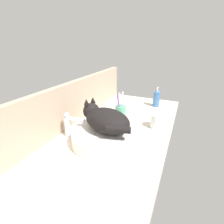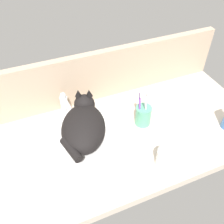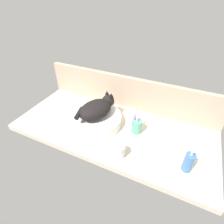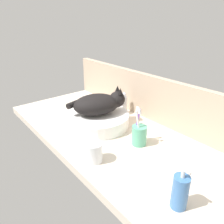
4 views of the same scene
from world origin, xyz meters
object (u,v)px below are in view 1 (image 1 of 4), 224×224
at_px(cat, 105,119).
at_px(faucet, 69,124).
at_px(toothbrush_cup, 120,112).
at_px(soap_dispenser, 156,99).
at_px(sink_basin, 107,136).
at_px(water_glass, 157,122).

relative_size(cat, faucet, 2.22).
bearing_deg(faucet, toothbrush_cup, -29.21).
xyz_separation_m(cat, soap_dispenser, (0.63, -0.14, -0.06)).
distance_m(sink_basin, cat, 0.09).
relative_size(sink_basin, cat, 1.18).
bearing_deg(soap_dispenser, sink_basin, 168.31).
relative_size(cat, toothbrush_cup, 1.61).
distance_m(sink_basin, soap_dispenser, 0.64).
height_order(cat, soap_dispenser, cat).
bearing_deg(water_glass, sink_basin, 142.34).
distance_m(cat, faucet, 0.21).
relative_size(cat, water_glass, 3.55).
bearing_deg(sink_basin, faucet, 96.19).
height_order(cat, toothbrush_cup, cat).
bearing_deg(sink_basin, toothbrush_cup, 7.72).
bearing_deg(water_glass, toothbrush_cup, 83.51).
distance_m(cat, toothbrush_cup, 0.29).
height_order(sink_basin, toothbrush_cup, toothbrush_cup).
bearing_deg(toothbrush_cup, sink_basin, -172.28).
bearing_deg(toothbrush_cup, water_glass, -96.49).
xyz_separation_m(cat, toothbrush_cup, (0.28, 0.03, -0.08)).
height_order(sink_basin, cat, cat).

